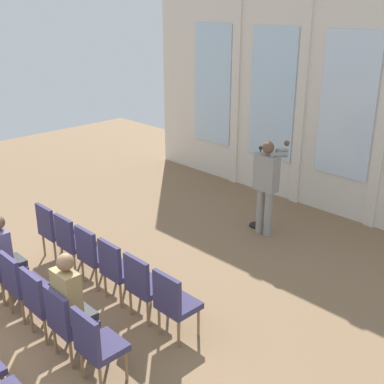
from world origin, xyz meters
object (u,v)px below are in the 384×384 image
object	(u,v)px
audience_r1_c1	(5,252)
chair_r1_c4	(67,319)
speaker	(266,181)
chair_r1_c3	(42,299)
chair_r0_c5	(174,301)
mic_stand	(258,210)
chair_r1_c2	(20,281)
audience_r1_c4	(72,300)
chair_r0_c1	(72,240)
chair_r0_c2	(93,252)
chair_r0_c4	(144,283)
chair_r0_c0	(52,228)
chair_r1_c1	(1,265)
chair_r1_c5	(96,343)
chair_r0_c3	(117,267)

from	to	relation	value
audience_r1_c1	chair_r1_c4	bearing A→B (deg)	-2.76
speaker	chair_r1_c3	distance (m)	4.32
chair_r0_c5	mic_stand	bearing A→B (deg)	112.14
chair_r1_c2	chair_r1_c4	world-z (taller)	same
chair_r1_c2	audience_r1_c4	xyz separation A→B (m)	(1.16, 0.08, 0.22)
chair_r0_c1	chair_r1_c4	bearing A→B (deg)	-32.95
chair_r0_c2	chair_r0_c4	distance (m)	1.16
chair_r0_c5	chair_r1_c4	distance (m)	1.27
chair_r0_c4	chair_r0_c0	bearing A→B (deg)	180.00
chair_r0_c5	audience_r1_c1	distance (m)	2.56
chair_r0_c4	chair_r1_c4	world-z (taller)	same
speaker	chair_r0_c1	distance (m)	3.44
chair_r0_c2	chair_r0_c4	xyz separation A→B (m)	(1.16, 0.00, 0.00)
chair_r1_c1	chair_r1_c4	xyz separation A→B (m)	(1.75, 0.00, 0.00)
audience_r1_c1	mic_stand	bearing A→B (deg)	77.46
chair_r0_c1	chair_r0_c2	xyz separation A→B (m)	(0.58, 0.00, 0.00)
mic_stand	chair_r0_c0	distance (m)	3.68
chair_r0_c5	speaker	bearing A→B (deg)	108.64
mic_stand	chair_r1_c1	world-z (taller)	mic_stand
chair_r1_c3	chair_r1_c5	world-z (taller)	same
chair_r0_c2	chair_r1_c2	bearing A→B (deg)	-90.00
mic_stand	chair_r1_c3	distance (m)	4.47
audience_r1_c1	chair_r0_c2	bearing A→B (deg)	60.94
chair_r0_c4	chair_r1_c4	distance (m)	1.13
chair_r1_c2	audience_r1_c4	distance (m)	1.19
mic_stand	audience_r1_c4	xyz separation A→B (m)	(0.77, -4.38, 0.42)
audience_r1_c4	chair_r1_c5	size ratio (longest dim) A/B	1.45
chair_r0_c3	chair_r1_c3	distance (m)	1.13
chair_r1_c1	chair_r1_c2	distance (m)	0.58
chair_r0_c1	chair_r1_c3	distance (m)	1.62
mic_stand	chair_r0_c1	bearing A→B (deg)	-106.30
chair_r0_c1	chair_r0_c3	xyz separation A→B (m)	(1.16, 0.00, 0.00)
mic_stand	chair_r1_c1	xyz separation A→B (m)	(-0.97, -4.46, 0.20)
speaker	chair_r0_c0	distance (m)	3.69
mic_stand	chair_r0_c5	bearing A→B (deg)	-67.86
mic_stand	audience_r1_c1	distance (m)	4.50
chair_r0_c0	chair_r1_c1	bearing A→B (deg)	-62.78
chair_r0_c3	chair_r0_c5	world-z (taller)	same
chair_r0_c1	chair_r1_c1	distance (m)	1.13
chair_r0_c1	audience_r1_c1	distance (m)	1.06
speaker	chair_r0_c5	distance (m)	3.37
mic_stand	chair_r0_c1	xyz separation A→B (m)	(-0.97, -3.33, 0.20)
chair_r0_c2	chair_r1_c2	size ratio (longest dim) A/B	1.00
chair_r0_c5	chair_r1_c4	xyz separation A→B (m)	(-0.58, -1.13, 0.00)
chair_r0_c0	audience_r1_c1	xyz separation A→B (m)	(0.58, -1.05, 0.17)
speaker	chair_r0_c3	xyz separation A→B (m)	(-0.10, -3.17, -0.47)
chair_r0_c0	chair_r0_c2	bearing A→B (deg)	0.00
chair_r0_c2	chair_r0_c1	bearing A→B (deg)	180.00
chair_r0_c0	chair_r1_c3	size ratio (longest dim) A/B	1.00
mic_stand	chair_r1_c1	bearing A→B (deg)	-102.31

